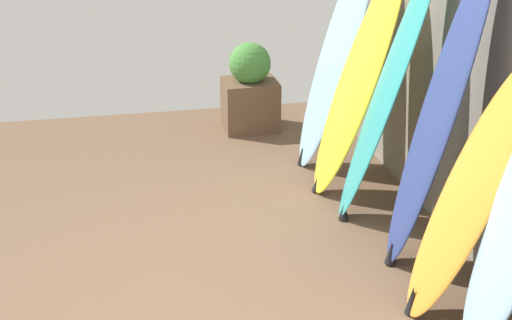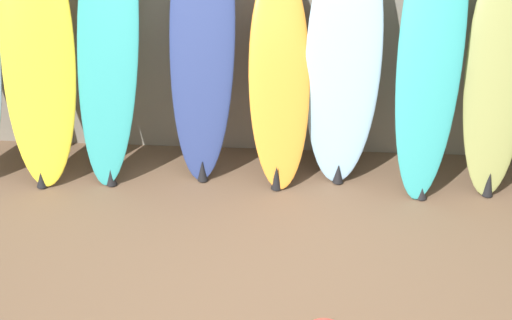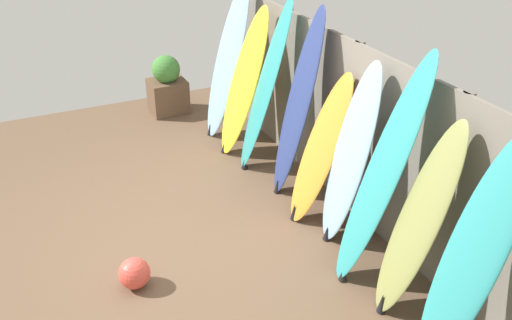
{
  "view_description": "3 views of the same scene",
  "coord_description": "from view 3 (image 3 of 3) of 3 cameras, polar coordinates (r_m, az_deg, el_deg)",
  "views": [
    {
      "loc": [
        3.32,
        -0.26,
        2.49
      ],
      "look_at": [
        -0.4,
        0.5,
        0.86
      ],
      "focal_mm": 50.0,
      "sensor_mm": 36.0,
      "label": 1
    },
    {
      "loc": [
        0.23,
        -3.13,
        2.63
      ],
      "look_at": [
        -0.01,
        0.43,
        0.72
      ],
      "focal_mm": 50.0,
      "sensor_mm": 36.0,
      "label": 2
    },
    {
      "loc": [
        4.38,
        -1.13,
        3.4
      ],
      "look_at": [
        0.41,
        0.74,
        1.01
      ],
      "focal_mm": 40.0,
      "sensor_mm": 36.0,
      "label": 3
    }
  ],
  "objects": [
    {
      "name": "surfboard_teal_2",
      "position": [
        6.59,
        0.94,
        7.33
      ],
      "size": [
        0.55,
        0.71,
        2.06
      ],
      "color": "teal",
      "rests_on": "ground"
    },
    {
      "name": "surfboard_orange_4",
      "position": [
        5.75,
        6.44,
        0.92
      ],
      "size": [
        0.51,
        0.7,
        1.53
      ],
      "color": "orange",
      "rests_on": "ground"
    },
    {
      "name": "surfboard_yellow_1",
      "position": [
        7.04,
        -1.19,
        7.76
      ],
      "size": [
        0.61,
        0.76,
        1.82
      ],
      "color": "yellow",
      "rests_on": "ground"
    },
    {
      "name": "surfboard_teal_6",
      "position": [
        4.86,
        12.53,
        -1.38
      ],
      "size": [
        0.53,
        0.78,
        2.08
      ],
      "color": "teal",
      "rests_on": "ground"
    },
    {
      "name": "surfboard_skyblue_5",
      "position": [
        5.37,
        9.38,
        0.37
      ],
      "size": [
        0.58,
        0.51,
        1.81
      ],
      "color": "#8CB7D6",
      "rests_on": "ground"
    },
    {
      "name": "beach_ball",
      "position": [
        5.2,
        -12.06,
        -11.02
      ],
      "size": [
        0.28,
        0.28,
        0.28
      ],
      "primitive_type": "sphere",
      "color": "#E54C3F",
      "rests_on": "ground"
    },
    {
      "name": "fence_back",
      "position": [
        5.94,
        9.4,
        3.25
      ],
      "size": [
        6.08,
        0.11,
        1.8
      ],
      "color": "gray",
      "rests_on": "ground"
    },
    {
      "name": "surfboard_olive_7",
      "position": [
        4.67,
        15.9,
        -6.1
      ],
      "size": [
        0.47,
        0.63,
        1.68
      ],
      "color": "olive",
      "rests_on": "ground"
    },
    {
      "name": "planter_box",
      "position": [
        8.41,
        -8.86,
        7.26
      ],
      "size": [
        0.46,
        0.52,
        0.86
      ],
      "color": "brown",
      "rests_on": "ground"
    },
    {
      "name": "surfboard_navy_3",
      "position": [
        6.07,
        4.21,
        5.47
      ],
      "size": [
        0.51,
        0.57,
        2.08
      ],
      "color": "navy",
      "rests_on": "ground"
    },
    {
      "name": "surfboard_skyblue_0",
      "position": [
        7.48,
        -2.89,
        9.76
      ],
      "size": [
        0.62,
        0.72,
        2.01
      ],
      "color": "#8CB7D6",
      "rests_on": "ground"
    },
    {
      "name": "ground",
      "position": [
        5.66,
        -8.72,
        -8.77
      ],
      "size": [
        7.68,
        7.68,
        0.0
      ],
      "primitive_type": "plane",
      "color": "brown"
    },
    {
      "name": "surfboard_teal_8",
      "position": [
        4.26,
        20.86,
        -9.1
      ],
      "size": [
        0.46,
        0.65,
        1.86
      ],
      "color": "teal",
      "rests_on": "ground"
    }
  ]
}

